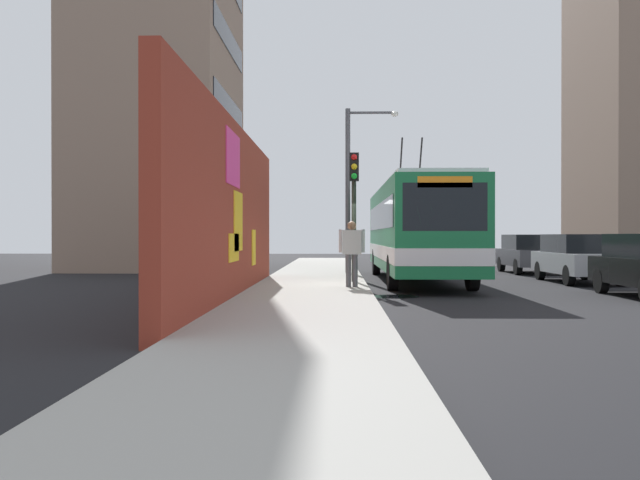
{
  "coord_description": "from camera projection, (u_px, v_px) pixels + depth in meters",
  "views": [
    {
      "loc": [
        -20.33,
        0.88,
        1.53
      ],
      "look_at": [
        -0.48,
        1.34,
        1.41
      ],
      "focal_mm": 39.85,
      "sensor_mm": 36.0,
      "label": 1
    }
  ],
  "objects": [
    {
      "name": "building_far_left",
      "position": [
        162.0,
        38.0,
        33.74
      ],
      "size": [
        10.28,
        6.48,
        21.86
      ],
      "color": "gray",
      "rests_on": "ground_plane"
    },
    {
      "name": "ground_plane",
      "position": [
        367.0,
        289.0,
        20.32
      ],
      "size": [
        80.0,
        80.0,
        0.0
      ],
      "primitive_type": "plane",
      "color": "black"
    },
    {
      "name": "street_lamp",
      "position": [
        354.0,
        177.0,
        26.33
      ],
      "size": [
        0.44,
        1.96,
        6.1
      ],
      "color": "#4C4C51",
      "rests_on": "sidewalk_slab"
    },
    {
      "name": "traffic_light",
      "position": [
        354.0,
        194.0,
        21.2
      ],
      "size": [
        0.49,
        0.28,
        3.88
      ],
      "color": "#2D382D",
      "rests_on": "sidewalk_slab"
    },
    {
      "name": "city_bus",
      "position": [
        416.0,
        228.0,
        23.8
      ],
      "size": [
        12.7,
        2.5,
        5.01
      ],
      "color": "#19723F",
      "rests_on": "ground_plane"
    },
    {
      "name": "curbside_puddle",
      "position": [
        395.0,
        296.0,
        17.84
      ],
      "size": [
        1.19,
        1.19,
        0.0
      ],
      "primitive_type": "cylinder",
      "color": "black",
      "rests_on": "ground_plane"
    },
    {
      "name": "sidewalk_slab",
      "position": [
        311.0,
        286.0,
        20.35
      ],
      "size": [
        48.0,
        3.2,
        0.15
      ],
      "primitive_type": "cube",
      "color": "#9E9B93",
      "rests_on": "ground_plane"
    },
    {
      "name": "pedestrian_at_curb",
      "position": [
        352.0,
        248.0,
        19.19
      ],
      "size": [
        0.24,
        0.7,
        1.77
      ],
      "color": "#595960",
      "rests_on": "sidewalk_slab"
    },
    {
      "name": "parked_car_dark_gray",
      "position": [
        529.0,
        253.0,
        29.02
      ],
      "size": [
        4.19,
        1.82,
        1.58
      ],
      "color": "#38383D",
      "rests_on": "ground_plane"
    },
    {
      "name": "parked_car_silver",
      "position": [
        577.0,
        257.0,
        23.15
      ],
      "size": [
        4.66,
        1.79,
        1.58
      ],
      "color": "#B7B7BC",
      "rests_on": "ground_plane"
    },
    {
      "name": "graffiti_wall",
      "position": [
        233.0,
        212.0,
        16.96
      ],
      "size": [
        15.16,
        0.32,
        4.18
      ],
      "color": "maroon",
      "rests_on": "ground_plane"
    }
  ]
}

